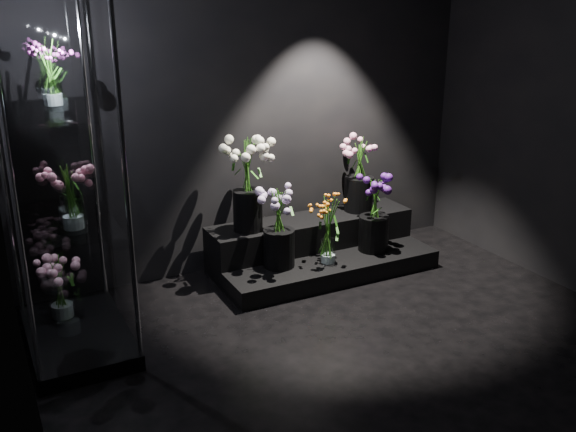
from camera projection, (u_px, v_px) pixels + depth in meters
floor at (386, 371)px, 4.02m from camera, size 4.00×4.00×0.00m
wall_back at (253, 102)px, 5.25m from camera, size 4.00×0.00×4.00m
wall_left at (13, 202)px, 2.71m from camera, size 0.00×4.00×4.00m
display_riser at (317, 248)px, 5.52m from camera, size 1.84×0.82×0.41m
display_case at (59, 179)px, 3.95m from camera, size 0.63×1.05×2.31m
bouquet_orange_bells at (329, 230)px, 5.17m from camera, size 0.31×0.31×0.56m
bouquet_lilac at (279, 222)px, 5.08m from camera, size 0.45×0.45×0.65m
bouquet_purple at (375, 212)px, 5.42m from camera, size 0.36×0.36×0.65m
bouquet_cream_roses at (247, 177)px, 5.11m from camera, size 0.47×0.47×0.76m
bouquet_pink_roses at (360, 170)px, 5.62m from camera, size 0.43×0.43×0.65m
bouquet_case_pink at (71, 194)px, 3.80m from camera, size 0.35×0.35×0.41m
bouquet_case_magenta at (50, 72)px, 3.91m from camera, size 0.24×0.24×0.40m
bouquet_case_base_pink at (60, 286)px, 4.40m from camera, size 0.39×0.39×0.44m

